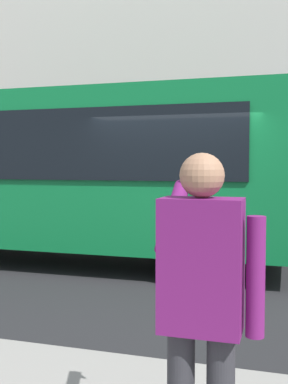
{
  "coord_description": "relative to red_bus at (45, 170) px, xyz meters",
  "views": [
    {
      "loc": [
        -1.6,
        7.26,
        1.79
      ],
      "look_at": [
        0.71,
        -0.25,
        1.33
      ],
      "focal_mm": 44.09,
      "sensor_mm": 36.0,
      "label": 1
    }
  ],
  "objects": [
    {
      "name": "ground_plane",
      "position": [
        -2.74,
        0.61,
        -1.68
      ],
      "size": [
        60.0,
        60.0,
        0.0
      ],
      "primitive_type": "plane",
      "color": "#232326"
    },
    {
      "name": "building_facade_far",
      "position": [
        -2.76,
        -6.19,
        4.3
      ],
      "size": [
        28.0,
        1.55,
        12.0
      ],
      "color": "beige",
      "rests_on": "ground_plane"
    },
    {
      "name": "red_bus",
      "position": [
        0.0,
        0.0,
        0.0
      ],
      "size": [
        9.05,
        2.54,
        3.08
      ],
      "color": "#0F7238",
      "rests_on": "ground_plane"
    },
    {
      "name": "pedestrian_photographer",
      "position": [
        -3.94,
        5.6,
        -0.54
      ],
      "size": [
        0.53,
        0.52,
        1.7
      ],
      "color": "#2D2D33",
      "rests_on": "sidewalk_curb"
    }
  ]
}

